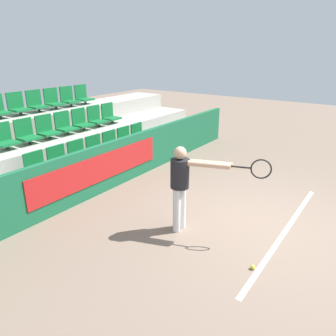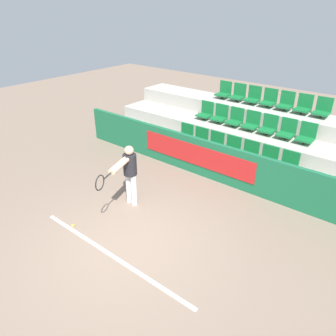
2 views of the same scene
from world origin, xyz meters
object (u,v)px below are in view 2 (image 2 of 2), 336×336
stadium_chair_9 (235,119)px  stadium_chair_11 (269,126)px  tennis_player (128,171)px  stadium_chair_3 (232,148)px  stadium_chair_2 (215,143)px  stadium_chair_20 (323,109)px  stadium_chair_18 (286,103)px  stadium_chair_4 (249,153)px  stadium_chair_15 (238,94)px  stadium_chair_19 (304,106)px  stadium_chair_7 (206,112)px  tennis_ball (73,225)px  stadium_chair_16 (253,97)px  stadium_chair_14 (224,91)px  stadium_chair_17 (269,100)px  stadium_chair_12 (287,131)px  stadium_chair_10 (251,122)px  stadium_chair_5 (268,159)px  stadium_chair_13 (307,135)px  stadium_chair_6 (288,164)px  stadium_chair_0 (185,135)px  stadium_chair_1 (200,139)px  stadium_chair_8 (220,115)px

stadium_chair_9 → stadium_chair_11: (1.08, 0.00, 0.00)m
stadium_chair_11 → tennis_player: tennis_player is taller
stadium_chair_3 → tennis_player: (-0.95, -3.12, 0.24)m
stadium_chair_2 → stadium_chair_20: 3.22m
stadium_chair_2 → stadium_chair_18: stadium_chair_18 is taller
stadium_chair_4 → stadium_chair_20: bearing=63.7°
stadium_chair_11 → stadium_chair_15: size_ratio=1.00×
stadium_chair_11 → stadium_chair_19: stadium_chair_19 is taller
stadium_chair_7 → stadium_chair_15: bearing=63.7°
stadium_chair_7 → tennis_ball: stadium_chair_7 is taller
stadium_chair_2 → stadium_chair_16: (0.00, 2.20, 0.92)m
stadium_chair_3 → stadium_chair_7: size_ratio=1.00×
stadium_chair_14 → stadium_chair_17: same height
stadium_chair_12 → stadium_chair_17: stadium_chair_17 is taller
stadium_chair_9 → stadium_chair_10: same height
stadium_chair_5 → stadium_chair_13: 1.31m
stadium_chair_11 → stadium_chair_17: size_ratio=1.00×
stadium_chair_6 → stadium_chair_0: bearing=180.0°
stadium_chair_2 → stadium_chair_20: (2.17, 2.20, 0.92)m
stadium_chair_12 → stadium_chair_17: bearing=134.6°
stadium_chair_4 → stadium_chair_11: stadium_chair_11 is taller
stadium_chair_1 → stadium_chair_18: (1.63, 2.20, 0.92)m
stadium_chair_1 → stadium_chair_9: stadium_chair_9 is taller
stadium_chair_7 → stadium_chair_15: (0.54, 1.10, 0.46)m
stadium_chair_19 → stadium_chair_2: bearing=-126.5°
stadium_chair_10 → stadium_chair_14: bearing=146.0°
stadium_chair_6 → stadium_chair_11: size_ratio=1.00×
tennis_ball → stadium_chair_19: bearing=70.3°
stadium_chair_7 → stadium_chair_11: (2.17, 0.00, 0.00)m
stadium_chair_7 → stadium_chair_0: bearing=-90.0°
stadium_chair_3 → stadium_chair_15: stadium_chair_15 is taller
stadium_chair_5 → tennis_player: 3.73m
stadium_chair_14 → stadium_chair_18: same height
stadium_chair_2 → stadium_chair_10: bearing=63.7°
stadium_chair_1 → stadium_chair_14: (-0.54, 2.20, 0.92)m
stadium_chair_5 → stadium_chair_8: (-2.17, 1.10, 0.46)m
stadium_chair_16 → stadium_chair_17: bearing=0.0°
stadium_chair_18 → tennis_player: stadium_chair_18 is taller
stadium_chair_13 → stadium_chair_19: (-0.54, 1.10, 0.46)m
stadium_chair_10 → tennis_player: tennis_player is taller
stadium_chair_9 → stadium_chair_12: 1.63m
stadium_chair_16 → stadium_chair_14: bearing=180.0°
stadium_chair_4 → stadium_chair_13: 1.61m
stadium_chair_7 → stadium_chair_6: bearing=-18.7°
stadium_chair_18 → stadium_chair_14: bearing=180.0°
stadium_chair_6 → stadium_chair_9: (-2.17, 1.10, 0.46)m
stadium_chair_17 → stadium_chair_10: bearing=-90.0°
stadium_chair_8 → stadium_chair_15: stadium_chair_15 is taller
stadium_chair_2 → stadium_chair_12: 2.02m
stadium_chair_12 → stadium_chair_19: bearing=90.0°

